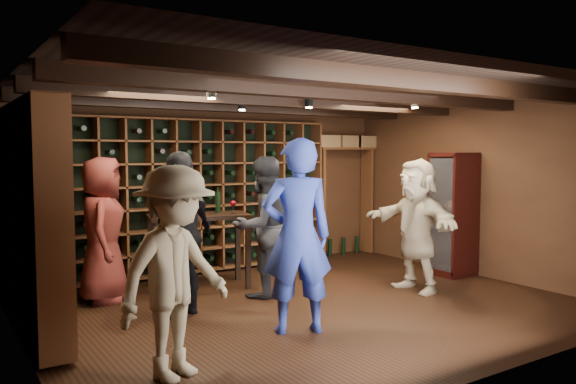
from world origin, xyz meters
TOP-DOWN VIEW (x-y plane):
  - ground at (0.00, 0.00)m, footprint 6.00×6.00m
  - room_shell at (0.00, 0.05)m, footprint 6.00×6.00m
  - wine_rack_back at (-0.52, 2.33)m, footprint 4.65×0.30m
  - wine_rack_left at (-2.83, 0.82)m, footprint 0.30×2.65m
  - crate_shelf at (2.41, 2.32)m, footprint 1.20×0.32m
  - display_cabinet at (2.71, 0.20)m, footprint 0.55×0.50m
  - man_blue_shirt at (-0.64, -0.74)m, footprint 0.82×0.69m
  - man_grey_suit at (-0.21, 0.65)m, footprint 0.92×0.76m
  - guest_red_floral at (-1.94, 1.47)m, footprint 0.81×0.99m
  - guest_woman_black at (-1.37, 0.40)m, footprint 1.11×0.97m
  - guest_khaki at (-2.08, -1.16)m, footprint 1.24×0.98m
  - guest_beige at (1.59, -0.17)m, footprint 0.58×1.60m
  - tasting_table at (-0.71, 1.47)m, footprint 1.41×0.93m

SIDE VIEW (x-z plane):
  - ground at x=0.00m, z-range 0.00..0.00m
  - guest_khaki at x=-2.08m, z-range 0.00..1.68m
  - tasting_table at x=-0.71m, z-range 0.22..1.48m
  - guest_beige at x=1.59m, z-range 0.00..1.71m
  - display_cabinet at x=2.71m, z-range -0.02..1.73m
  - guest_red_floral at x=-1.94m, z-range 0.00..1.73m
  - man_grey_suit at x=-0.21m, z-range 0.00..1.73m
  - guest_woman_black at x=-1.37m, z-range 0.00..1.80m
  - man_blue_shirt at x=-0.64m, z-range 0.00..1.92m
  - wine_rack_back at x=-0.52m, z-range 0.05..2.25m
  - wine_rack_left at x=-2.83m, z-range 0.05..2.25m
  - crate_shelf at x=2.41m, z-range 0.54..2.60m
  - room_shell at x=0.00m, z-range -0.58..5.42m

